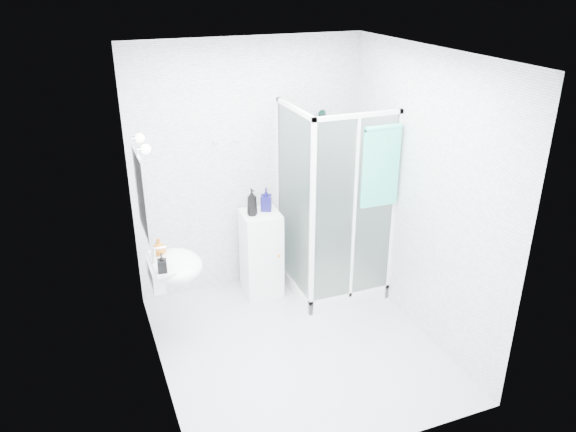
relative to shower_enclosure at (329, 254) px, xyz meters
name	(u,v)px	position (x,y,z in m)	size (l,w,h in m)	color
room	(298,216)	(-0.67, -0.77, 0.85)	(2.40, 2.60, 2.60)	white
shower_enclosure	(329,254)	(0.00, 0.00, 0.00)	(0.90, 0.95, 2.00)	white
wall_basin	(173,266)	(-1.66, -0.32, 0.35)	(0.46, 0.56, 0.35)	white
mirror	(141,194)	(-1.85, -0.32, 1.05)	(0.02, 0.60, 0.70)	white
vanity_lights	(142,143)	(-1.80, -0.32, 1.47)	(0.10, 0.40, 0.08)	silver
wall_hooks	(225,142)	(-0.92, 0.49, 1.17)	(0.23, 0.06, 0.03)	silver
storage_cabinet	(261,253)	(-0.66, 0.24, 0.01)	(0.39, 0.41, 0.92)	white
hand_towel	(381,164)	(0.31, -0.40, 1.07)	(0.37, 0.05, 0.78)	#33C2A4
shampoo_bottle_a	(252,202)	(-0.75, 0.23, 0.61)	(0.11, 0.11, 0.28)	black
shampoo_bottle_b	(266,199)	(-0.58, 0.29, 0.59)	(0.11, 0.11, 0.24)	#100D4E
soap_dispenser_orange	(159,247)	(-1.74, -0.19, 0.50)	(0.13, 0.13, 0.16)	#B15F14
soap_dispenser_black	(162,263)	(-1.77, -0.50, 0.50)	(0.07, 0.08, 0.17)	black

